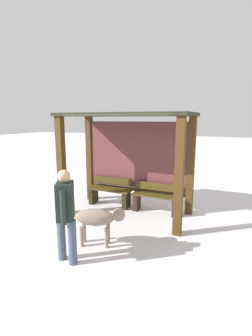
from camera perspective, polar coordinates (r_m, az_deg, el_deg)
The scene contains 6 objects.
ground_plane at distance 6.58m, azimuth 0.03°, elevation -10.21°, with size 60.00×60.00×0.00m, color white.
bus_shelter at distance 6.39m, azimuth 0.93°, elevation 5.41°, with size 3.20×1.58×2.53m.
bench_left_inside at distance 7.07m, azimuth -3.68°, elevation -5.58°, with size 1.24×0.40×0.77m.
bench_center_inside at distance 6.58m, azimuth 6.78°, elevation -7.02°, with size 1.24×0.35×0.75m.
person_walking at distance 4.30m, azimuth -13.56°, elevation -9.24°, with size 0.45×0.54×1.60m.
dog at distance 4.88m, azimuth -6.28°, elevation -11.23°, with size 1.07×0.53×0.75m.
Camera 1 is at (2.51, -5.59, 2.40)m, focal length 26.94 mm.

